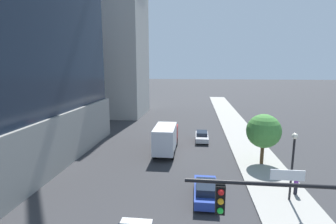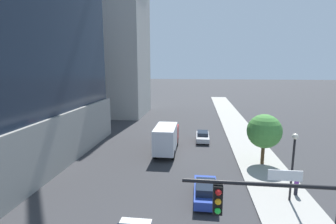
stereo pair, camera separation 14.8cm
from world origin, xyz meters
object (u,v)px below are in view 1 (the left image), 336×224
at_px(street_lamp, 293,156).
at_px(box_truck, 166,137).
at_px(pedestrian_purple_shirt, 296,185).
at_px(car_blue, 206,191).
at_px(construction_building, 107,31).
at_px(street_tree, 264,131).
at_px(car_silver, 202,136).

distance_m(street_lamp, box_truck, 14.79).
bearing_deg(pedestrian_purple_shirt, car_blue, -168.92).
xyz_separation_m(construction_building, street_lamp, (25.82, -33.83, -13.83)).
distance_m(construction_building, car_blue, 42.81).
height_order(street_tree, car_silver, street_tree).
relative_size(construction_building, car_silver, 9.61).
distance_m(construction_building, box_truck, 32.21).
bearing_deg(street_tree, car_silver, 127.18).
bearing_deg(construction_building, street_lamp, -52.65).
xyz_separation_m(construction_building, street_tree, (25.53, -26.46, -13.81)).
relative_size(construction_building, pedestrian_purple_shirt, 25.70).
relative_size(car_blue, car_silver, 1.07).
xyz_separation_m(street_tree, car_blue, (-6.10, -7.83, -2.91)).
height_order(construction_building, street_lamp, construction_building).
bearing_deg(street_lamp, car_blue, -175.84).
height_order(construction_building, pedestrian_purple_shirt, construction_building).
height_order(street_lamp, pedestrian_purple_shirt, street_lamp).
xyz_separation_m(street_lamp, street_tree, (-0.29, 7.36, 0.02)).
bearing_deg(car_blue, construction_building, 119.54).
bearing_deg(pedestrian_purple_shirt, street_lamp, -129.75).
relative_size(street_lamp, car_silver, 1.24).
height_order(car_blue, car_silver, car_blue).
bearing_deg(car_silver, box_truck, -128.93).
height_order(construction_building, car_blue, construction_building).
relative_size(car_silver, pedestrian_purple_shirt, 2.67).
height_order(construction_building, street_tree, construction_building).
bearing_deg(box_truck, car_blue, -67.21).
bearing_deg(car_blue, box_truck, 112.79).
relative_size(car_silver, box_truck, 0.58).
bearing_deg(car_silver, pedestrian_purple_shirt, -63.63).
bearing_deg(street_tree, pedestrian_purple_shirt, -80.53).
height_order(car_blue, pedestrian_purple_shirt, pedestrian_purple_shirt).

